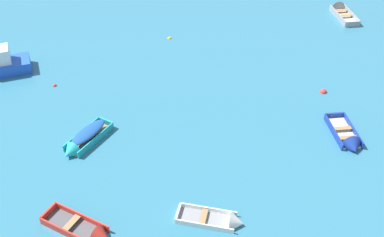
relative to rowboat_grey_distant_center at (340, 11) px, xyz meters
name	(u,v)px	position (x,y,z in m)	size (l,w,h in m)	color
rowboat_grey_distant_center	(340,11)	(0.00, 0.00, 0.00)	(1.64, 4.22, 1.21)	beige
rowboat_deep_blue_cluster_outer	(349,141)	(-7.85, -16.61, -0.03)	(1.62, 3.59, 1.18)	beige
rowboat_red_cluster_inner	(90,233)	(-22.93, -20.13, -0.03)	(3.54, 3.25, 1.07)	#4C4C51
rowboat_turquoise_outer_right	(83,140)	(-23.07, -13.44, 0.12)	(3.26, 3.41, 1.04)	#99754C
rowboat_white_far_back	(225,221)	(-16.53, -20.78, -0.08)	(3.42, 2.33, 1.02)	gray
mooring_buoy_near_foreground	(55,86)	(-24.85, -6.66, -0.22)	(0.28, 0.28, 0.28)	red
mooring_buoy_outer_edge	(169,39)	(-15.83, -1.52, -0.22)	(0.31, 0.31, 0.31)	yellow
mooring_buoy_between_boats_right	(323,92)	(-6.95, -11.38, -0.22)	(0.47, 0.47, 0.47)	red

